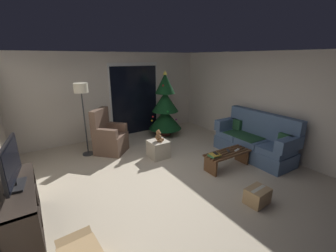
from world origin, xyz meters
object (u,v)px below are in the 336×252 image
(floor_lamp, at_px, (82,95))
(cell_phone, at_px, (216,153))
(media_shelf, at_px, (20,215))
(cardboard_box_taped_mid_floor, at_px, (257,196))
(armchair, at_px, (109,137))
(remote_white, at_px, (237,150))
(remote_graphite, at_px, (228,151))
(couch, at_px, (255,141))
(ottoman, at_px, (158,149))
(christmas_tree, at_px, (165,108))
(book_stack, at_px, (215,155))
(television, at_px, (11,165))
(coffee_table, at_px, (227,157))
(teddy_bear_chestnut, at_px, (159,136))

(floor_lamp, bearing_deg, cell_phone, -48.99)
(media_shelf, distance_m, cardboard_box_taped_mid_floor, 3.54)
(armchair, relative_size, cardboard_box_taped_mid_floor, 2.76)
(remote_white, bearing_deg, remote_graphite, 54.75)
(floor_lamp, bearing_deg, couch, -33.77)
(armchair, relative_size, ottoman, 2.57)
(floor_lamp, distance_m, cardboard_box_taped_mid_floor, 4.25)
(christmas_tree, height_order, armchair, christmas_tree)
(book_stack, distance_m, television, 3.47)
(coffee_table, bearing_deg, floor_lamp, 135.57)
(coffee_table, height_order, cardboard_box_taped_mid_floor, coffee_table)
(teddy_bear_chestnut, bearing_deg, ottoman, 128.01)
(remote_white, xyz_separation_m, cardboard_box_taped_mid_floor, (-0.76, -1.12, -0.25))
(remote_graphite, bearing_deg, teddy_bear_chestnut, -20.33)
(coffee_table, xyz_separation_m, armchair, (-1.92, 2.23, 0.15))
(teddy_bear_chestnut, relative_size, cardboard_box_taped_mid_floor, 0.70)
(book_stack, relative_size, armchair, 0.21)
(remote_graphite, relative_size, armchair, 0.14)
(cardboard_box_taped_mid_floor, bearing_deg, christmas_tree, 82.30)
(armchair, distance_m, teddy_bear_chestnut, 1.33)
(armchair, bearing_deg, teddy_bear_chestnut, -45.95)
(cell_phone, relative_size, media_shelf, 0.10)
(ottoman, bearing_deg, media_shelf, -156.75)
(christmas_tree, xyz_separation_m, media_shelf, (-3.82, -2.50, -0.52))
(christmas_tree, height_order, floor_lamp, christmas_tree)
(cell_phone, relative_size, armchair, 0.13)
(television, bearing_deg, floor_lamp, 58.71)
(book_stack, xyz_separation_m, armchair, (-1.53, 2.22, 0.01))
(coffee_table, distance_m, teddy_bear_chestnut, 1.65)
(book_stack, bearing_deg, floor_lamp, 130.63)
(remote_graphite, relative_size, media_shelf, 0.11)
(remote_white, bearing_deg, christmas_tree, -6.90)
(teddy_bear_chestnut, bearing_deg, christmas_tree, 52.60)
(television, bearing_deg, media_shelf, -122.40)
(remote_graphite, xyz_separation_m, cardboard_box_taped_mid_floor, (-0.57, -1.19, -0.25))
(cell_phone, xyz_separation_m, ottoman, (-0.65, 1.29, -0.22))
(couch, bearing_deg, teddy_bear_chestnut, 149.17)
(teddy_bear_chestnut, bearing_deg, floor_lamp, 142.39)
(cell_phone, height_order, media_shelf, media_shelf)
(book_stack, height_order, television, television)
(couch, xyz_separation_m, book_stack, (-1.41, -0.07, -0.00))
(media_shelf, height_order, teddy_bear_chestnut, media_shelf)
(floor_lamp, xyz_separation_m, teddy_bear_chestnut, (1.43, -1.10, -0.97))
(remote_graphite, distance_m, cell_phone, 0.42)
(book_stack, bearing_deg, coffee_table, -0.54)
(teddy_bear_chestnut, xyz_separation_m, cardboard_box_taped_mid_floor, (0.49, -2.44, -0.40))
(coffee_table, distance_m, cell_phone, 0.40)
(media_shelf, bearing_deg, coffee_table, -1.12)
(ottoman, relative_size, teddy_bear_chestnut, 1.54)
(cell_phone, relative_size, television, 0.17)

